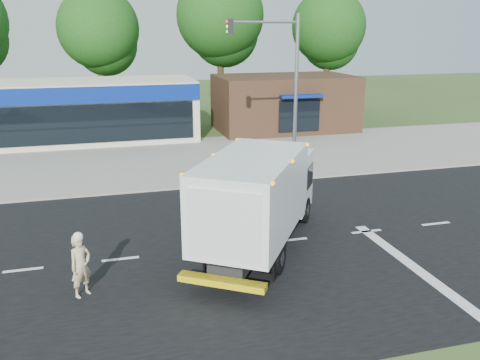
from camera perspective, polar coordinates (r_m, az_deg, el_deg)
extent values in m
plane|color=#385123|center=(18.47, 5.78, -6.75)|extent=(120.00, 120.00, 0.00)
cube|color=black|center=(18.47, 5.78, -6.73)|extent=(60.00, 14.00, 0.02)
cube|color=gray|center=(25.81, -0.71, 0.33)|extent=(60.00, 2.40, 0.12)
cube|color=gray|center=(31.29, -3.40, 3.11)|extent=(60.00, 9.00, 0.02)
cube|color=silver|center=(17.60, -23.18, -9.26)|extent=(1.20, 0.15, 0.01)
cube|color=silver|center=(17.38, -13.26, -8.62)|extent=(1.20, 0.15, 0.01)
cube|color=silver|center=(17.67, -3.43, -7.74)|extent=(1.20, 0.15, 0.01)
cube|color=silver|center=(18.46, 5.78, -6.70)|extent=(1.20, 0.15, 0.01)
cube|color=silver|center=(19.68, 14.01, -5.62)|extent=(1.20, 0.15, 0.01)
cube|color=silver|center=(21.25, 21.12, -4.59)|extent=(1.20, 0.15, 0.01)
cube|color=silver|center=(17.36, 18.82, -9.12)|extent=(0.40, 7.00, 0.01)
cube|color=black|center=(16.69, 1.30, -6.53)|extent=(3.78, 5.00, 0.37)
cube|color=white|center=(19.80, 4.43, -0.05)|extent=(3.06, 3.01, 2.22)
cube|color=black|center=(20.68, 5.10, 1.27)|extent=(1.77, 1.23, 0.95)
cube|color=white|center=(16.16, 1.33, -1.70)|extent=(5.02, 5.81, 2.48)
cube|color=silver|center=(13.80, -1.85, -5.21)|extent=(1.80, 1.21, 2.01)
cube|color=yellow|center=(14.31, -2.05, -11.38)|extent=(2.32, 1.70, 0.19)
cube|color=orange|center=(15.82, 1.36, 2.48)|extent=(4.94, 5.66, 0.08)
cylinder|color=black|center=(20.44, 1.66, -2.80)|extent=(0.82, 1.02, 1.01)
cylinder|color=black|center=(20.00, 7.20, -3.36)|extent=(0.82, 1.02, 1.01)
cylinder|color=black|center=(16.45, -3.01, -7.78)|extent=(0.82, 1.02, 1.01)
cylinder|color=black|center=(15.88, 4.22, -8.74)|extent=(0.82, 1.02, 1.01)
imported|color=#C9B486|center=(15.10, -17.45, -9.21)|extent=(0.80, 0.76, 1.83)
sphere|color=white|center=(14.75, -17.74, -6.10)|extent=(0.28, 0.28, 0.28)
cube|color=beige|center=(36.28, -19.67, 7.25)|extent=(18.00, 6.00, 4.00)
cube|color=navy|center=(33.08, -20.24, 8.83)|extent=(18.00, 0.30, 1.00)
cube|color=black|center=(33.34, -19.94, 5.78)|extent=(17.00, 0.12, 2.40)
cube|color=#382316|center=(38.51, 5.00, 8.64)|extent=(10.00, 6.00, 4.00)
cube|color=navy|center=(35.53, 6.78, 9.38)|extent=(3.00, 1.20, 0.20)
cube|color=black|center=(35.78, 6.67, 7.17)|extent=(3.00, 0.12, 2.20)
cylinder|color=gray|center=(25.35, 6.27, 9.04)|extent=(0.18, 0.18, 8.00)
cylinder|color=gray|center=(24.57, 2.67, 17.30)|extent=(3.40, 0.12, 0.12)
cube|color=black|center=(24.12, -1.12, 16.85)|extent=(0.25, 0.25, 0.70)
cylinder|color=#332114|center=(43.95, -15.23, 10.99)|extent=(0.56, 0.56, 6.86)
sphere|color=#174E16|center=(43.78, -15.63, 16.09)|extent=(6.47, 6.47, 6.47)
sphere|color=#174E16|center=(44.30, -14.84, 14.50)|extent=(5.10, 5.10, 5.10)
cylinder|color=#332114|center=(45.09, -2.20, 12.30)|extent=(0.56, 0.56, 7.84)
sphere|color=#174E16|center=(44.97, -2.26, 18.00)|extent=(7.39, 7.39, 7.39)
sphere|color=#174E16|center=(45.56, -1.75, 16.15)|extent=(5.82, 5.82, 5.82)
cylinder|color=#332114|center=(48.38, 9.68, 11.87)|extent=(0.56, 0.56, 7.00)
sphere|color=#174E16|center=(48.23, 9.91, 16.61)|extent=(6.60, 6.60, 6.60)
sphere|color=#174E16|center=(48.91, 10.13, 15.07)|extent=(5.20, 5.20, 5.20)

